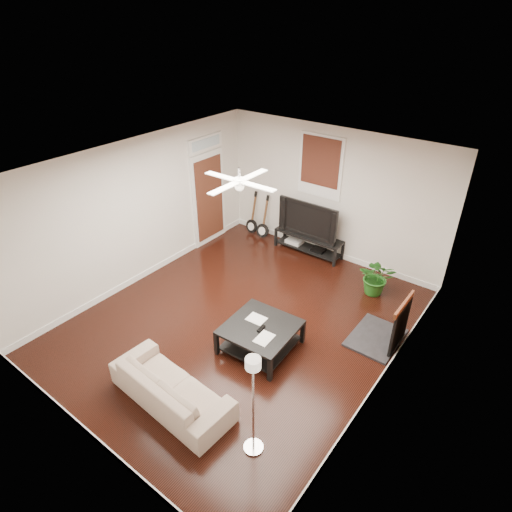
% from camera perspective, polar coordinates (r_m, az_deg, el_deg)
% --- Properties ---
extents(room, '(5.01, 6.01, 2.81)m').
position_cam_1_polar(room, '(6.78, -2.04, 0.44)').
color(room, black).
rests_on(room, ground).
extents(brick_accent, '(0.02, 2.20, 2.80)m').
position_cam_1_polar(brick_accent, '(6.61, 20.80, -2.68)').
color(brick_accent, brown).
rests_on(brick_accent, floor).
extents(fireplace, '(0.80, 1.10, 0.92)m').
position_cam_1_polar(fireplace, '(7.20, 17.28, -8.21)').
color(fireplace, black).
rests_on(fireplace, floor).
extents(window_back, '(1.00, 0.06, 1.30)m').
position_cam_1_polar(window_back, '(8.97, 8.59, 11.75)').
color(window_back, '#3F1811').
rests_on(window_back, wall_back).
extents(door_left, '(0.08, 1.00, 2.50)m').
position_cam_1_polar(door_left, '(9.60, -6.38, 8.73)').
color(door_left, white).
rests_on(door_left, wall_left).
extents(tv_stand, '(1.56, 0.41, 0.44)m').
position_cam_1_polar(tv_stand, '(9.54, 7.01, 1.65)').
color(tv_stand, black).
rests_on(tv_stand, floor).
extents(tv, '(1.39, 0.18, 0.80)m').
position_cam_1_polar(tv, '(9.27, 7.31, 5.04)').
color(tv, black).
rests_on(tv, tv_stand).
extents(coffee_table, '(1.12, 1.12, 0.45)m').
position_cam_1_polar(coffee_table, '(6.94, 0.59, -10.77)').
color(coffee_table, black).
rests_on(coffee_table, floor).
extents(sofa, '(1.92, 0.85, 0.55)m').
position_cam_1_polar(sofa, '(6.24, -11.28, -16.83)').
color(sofa, '#BDAC8E').
rests_on(sofa, floor).
extents(floor_lamp, '(0.27, 0.27, 1.53)m').
position_cam_1_polar(floor_lamp, '(5.28, -0.37, -19.49)').
color(floor_lamp, silver).
rests_on(floor_lamp, floor).
extents(potted_plant, '(0.82, 0.76, 0.74)m').
position_cam_1_polar(potted_plant, '(8.37, 15.85, -2.71)').
color(potted_plant, '#205D1A').
rests_on(potted_plant, floor).
extents(guitar_left, '(0.34, 0.26, 1.04)m').
position_cam_1_polar(guitar_left, '(10.15, -0.60, 5.71)').
color(guitar_left, black).
rests_on(guitar_left, floor).
extents(guitar_right, '(0.32, 0.23, 1.04)m').
position_cam_1_polar(guitar_right, '(9.94, 0.90, 5.13)').
color(guitar_right, black).
rests_on(guitar_right, floor).
extents(ceiling_fan, '(1.24, 1.24, 0.32)m').
position_cam_1_polar(ceiling_fan, '(6.26, -2.24, 9.95)').
color(ceiling_fan, white).
rests_on(ceiling_fan, ceiling).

